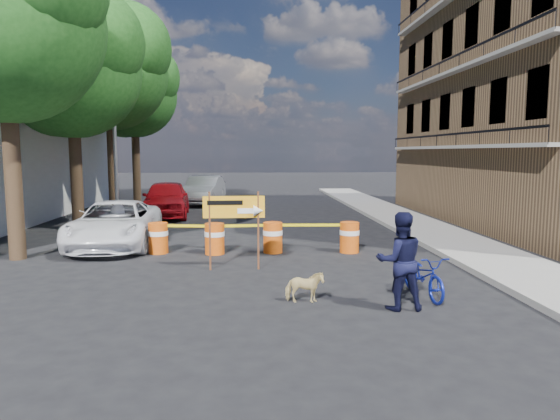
{
  "coord_description": "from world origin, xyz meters",
  "views": [
    {
      "loc": [
        -0.4,
        -12.0,
        2.95
      ],
      "look_at": [
        0.49,
        2.15,
        1.3
      ],
      "focal_mm": 32.0,
      "sensor_mm": 36.0,
      "label": 1
    }
  ],
  "objects": [
    {
      "name": "suv_white",
      "position": [
        -4.6,
        3.78,
        0.71
      ],
      "size": [
        2.58,
        5.2,
        1.42
      ],
      "primitive_type": "imported",
      "rotation": [
        0.0,
        0.0,
        0.05
      ],
      "color": "white",
      "rests_on": "ground"
    },
    {
      "name": "pedestrian",
      "position": [
        2.42,
        -3.0,
        0.93
      ],
      "size": [
        0.91,
        0.71,
        1.85
      ],
      "primitive_type": "imported",
      "rotation": [
        0.0,
        0.0,
        3.13
      ],
      "color": "black",
      "rests_on": "ground"
    },
    {
      "name": "tree_mid_a",
      "position": [
        -6.74,
        7.0,
        6.01
      ],
      "size": [
        5.25,
        5.0,
        8.68
      ],
      "color": "#332316",
      "rests_on": "ground"
    },
    {
      "name": "barrel_mid_right",
      "position": [
        0.3,
        2.45,
        0.47
      ],
      "size": [
        0.58,
        0.58,
        0.9
      ],
      "color": "#D14C0C",
      "rests_on": "ground"
    },
    {
      "name": "barrel_mid_left",
      "position": [
        -1.4,
        2.35,
        0.47
      ],
      "size": [
        0.58,
        0.58,
        0.9
      ],
      "color": "#D14C0C",
      "rests_on": "ground"
    },
    {
      "name": "sidewalk_east",
      "position": [
        6.2,
        6.0,
        0.07
      ],
      "size": [
        2.4,
        40.0,
        0.15
      ],
      "primitive_type": "cube",
      "color": "gray",
      "rests_on": "ground"
    },
    {
      "name": "tree_mid_b",
      "position": [
        -6.73,
        12.0,
        6.71
      ],
      "size": [
        5.67,
        5.4,
        9.62
      ],
      "color": "#332316",
      "rests_on": "ground"
    },
    {
      "name": "bicycle",
      "position": [
        3.16,
        -2.24,
        0.85
      ],
      "size": [
        0.7,
        0.96,
        1.7
      ],
      "primitive_type": "imported",
      "rotation": [
        0.0,
        0.0,
        0.13
      ],
      "color": "#122097",
      "rests_on": "ground"
    },
    {
      "name": "detour_sign",
      "position": [
        -0.56,
        0.37,
        1.45
      ],
      "size": [
        1.54,
        0.29,
        1.98
      ],
      "rotation": [
        0.0,
        0.0,
        0.01
      ],
      "color": "#592D19",
      "rests_on": "ground"
    },
    {
      "name": "sedan_silver",
      "position": [
        -2.93,
        16.46,
        0.8
      ],
      "size": [
        2.26,
        5.02,
        1.6
      ],
      "primitive_type": "imported",
      "rotation": [
        0.0,
        0.0,
        -0.12
      ],
      "color": "#A3A6AA",
      "rests_on": "ground"
    },
    {
      "name": "tree_near",
      "position": [
        -6.73,
        2.0,
        6.36
      ],
      "size": [
        5.46,
        5.2,
        9.15
      ],
      "color": "#332316",
      "rests_on": "ground"
    },
    {
      "name": "tree_far",
      "position": [
        -6.74,
        17.0,
        6.22
      ],
      "size": [
        5.04,
        4.8,
        8.84
      ],
      "color": "#332316",
      "rests_on": "ground"
    },
    {
      "name": "apartment_building",
      "position": [
        12.0,
        8.0,
        6.0
      ],
      "size": [
        8.0,
        16.0,
        12.0
      ],
      "primitive_type": "cube",
      "color": "#816141",
      "rests_on": "ground"
    },
    {
      "name": "sedan_red",
      "position": [
        -4.18,
        11.0,
        0.83
      ],
      "size": [
        2.38,
        5.02,
        1.66
      ],
      "primitive_type": "imported",
      "rotation": [
        0.0,
        0.0,
        0.09
      ],
      "color": "#A90E15",
      "rests_on": "ground"
    },
    {
      "name": "barrel_far_right",
      "position": [
        2.55,
        2.34,
        0.47
      ],
      "size": [
        0.58,
        0.58,
        0.9
      ],
      "color": "#D14C0C",
      "rests_on": "ground"
    },
    {
      "name": "dog",
      "position": [
        0.68,
        -2.51,
        0.32
      ],
      "size": [
        0.77,
        0.39,
        0.63
      ],
      "primitive_type": "imported",
      "rotation": [
        0.0,
        0.0,
        1.5
      ],
      "color": "#DDC57F",
      "rests_on": "ground"
    },
    {
      "name": "streetlamp",
      "position": [
        -5.93,
        9.5,
        4.38
      ],
      "size": [
        1.25,
        0.18,
        8.0
      ],
      "color": "gray",
      "rests_on": "ground"
    },
    {
      "name": "ground",
      "position": [
        0.0,
        0.0,
        0.0
      ],
      "size": [
        120.0,
        120.0,
        0.0
      ],
      "primitive_type": "plane",
      "color": "black",
      "rests_on": "ground"
    },
    {
      "name": "barrel_far_left",
      "position": [
        -3.06,
        2.58,
        0.47
      ],
      "size": [
        0.58,
        0.58,
        0.9
      ],
      "color": "#D14C0C",
      "rests_on": "ground"
    }
  ]
}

